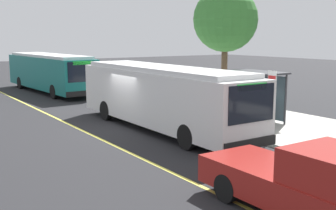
# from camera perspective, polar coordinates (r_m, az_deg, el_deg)

# --- Properties ---
(ground_plane) EXTENTS (120.00, 120.00, 0.00)m
(ground_plane) POSITION_cam_1_polar(r_m,az_deg,el_deg) (20.38, -5.30, -2.95)
(ground_plane) COLOR #232326
(sidewalk_curb) EXTENTS (44.00, 6.40, 0.15)m
(sidewalk_curb) POSITION_cam_1_polar(r_m,az_deg,el_deg) (23.77, 7.50, -1.05)
(sidewalk_curb) COLOR #B7B2A8
(sidewalk_curb) RESTS_ON ground_plane
(lane_stripe_center) EXTENTS (36.00, 0.14, 0.01)m
(lane_stripe_center) POSITION_cam_1_polar(r_m,az_deg,el_deg) (19.45, -11.00, -3.67)
(lane_stripe_center) COLOR #E0D64C
(lane_stripe_center) RESTS_ON ground_plane
(transit_bus_main) EXTENTS (11.64, 2.65, 2.95)m
(transit_bus_main) POSITION_cam_1_polar(r_m,az_deg,el_deg) (19.49, -0.90, 1.35)
(transit_bus_main) COLOR white
(transit_bus_main) RESTS_ON ground_plane
(transit_bus_second) EXTENTS (12.01, 3.22, 2.95)m
(transit_bus_second) POSITION_cam_1_polar(r_m,az_deg,el_deg) (34.06, -15.77, 4.40)
(transit_bus_second) COLOR #146B66
(transit_bus_second) RESTS_ON ground_plane
(pickup_truck) EXTENTS (5.41, 2.06, 1.85)m
(pickup_truck) POSITION_cam_1_polar(r_m,az_deg,el_deg) (10.59, 18.54, -10.22)
(pickup_truck) COLOR maroon
(pickup_truck) RESTS_ON ground_plane
(bus_shelter) EXTENTS (2.90, 1.60, 2.48)m
(bus_shelter) POSITION_cam_1_polar(r_m,az_deg,el_deg) (21.24, 11.82, 2.63)
(bus_shelter) COLOR #333338
(bus_shelter) RESTS_ON sidewalk_curb
(waiting_bench) EXTENTS (1.60, 0.48, 0.95)m
(waiting_bench) POSITION_cam_1_polar(r_m,az_deg,el_deg) (21.49, 12.07, -0.77)
(waiting_bench) COLOR brown
(waiting_bench) RESTS_ON sidewalk_curb
(route_sign_post) EXTENTS (0.44, 0.08, 2.80)m
(route_sign_post) POSITION_cam_1_polar(r_m,az_deg,el_deg) (17.76, 13.90, 1.41)
(route_sign_post) COLOR #333338
(route_sign_post) RESTS_ON sidewalk_curb
(street_tree_downstreet) EXTENTS (3.79, 3.79, 7.03)m
(street_tree_downstreet) POSITION_cam_1_polar(r_m,az_deg,el_deg) (25.23, 7.78, 11.36)
(street_tree_downstreet) COLOR brown
(street_tree_downstreet) RESTS_ON sidewalk_curb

